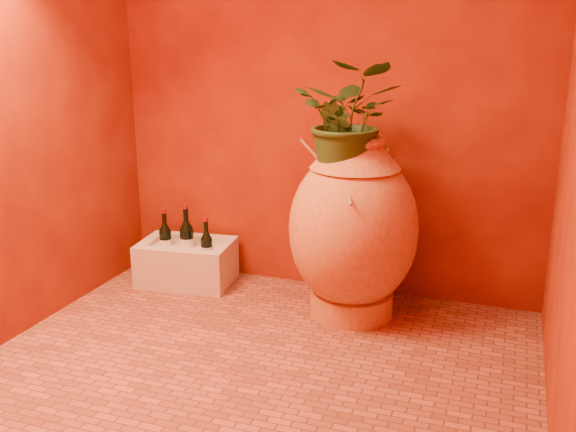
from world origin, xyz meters
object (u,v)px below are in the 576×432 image
at_px(stone_basin, 187,263).
at_px(wine_bottle_c, 207,249).
at_px(wall_tap, 373,148).
at_px(wine_bottle_a, 187,241).
at_px(wine_bottle_b, 166,241).
at_px(amphora, 353,228).

height_order(stone_basin, wine_bottle_c, wine_bottle_c).
bearing_deg(wine_bottle_c, wall_tap, 12.07).
xyz_separation_m(wine_bottle_a, wine_bottle_b, (-0.14, -0.02, -0.01)).
distance_m(wine_bottle_b, wall_tap, 1.37).
bearing_deg(wall_tap, amphora, -96.69).
xyz_separation_m(stone_basin, wine_bottle_a, (0.01, 0.00, 0.14)).
xyz_separation_m(amphora, stone_basin, (-1.05, 0.10, -0.36)).
relative_size(wine_bottle_a, wine_bottle_c, 1.20).
bearing_deg(wall_tap, stone_basin, -171.41).
height_order(amphora, wall_tap, amphora).
height_order(stone_basin, wall_tap, wall_tap).
relative_size(amphora, wine_bottle_c, 3.29).
distance_m(wine_bottle_a, wine_bottle_b, 0.14).
bearing_deg(stone_basin, wine_bottle_a, 31.09).
bearing_deg(wine_bottle_a, wine_bottle_c, -14.32).
relative_size(stone_basin, wine_bottle_b, 1.87).
xyz_separation_m(stone_basin, wine_bottle_b, (-0.13, -0.01, 0.13)).
relative_size(wine_bottle_a, wall_tap, 2.09).
height_order(wine_bottle_c, wall_tap, wall_tap).
relative_size(amphora, wine_bottle_a, 2.75).
height_order(wine_bottle_a, wine_bottle_b, wine_bottle_a).
bearing_deg(stone_basin, wine_bottle_b, -174.81).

